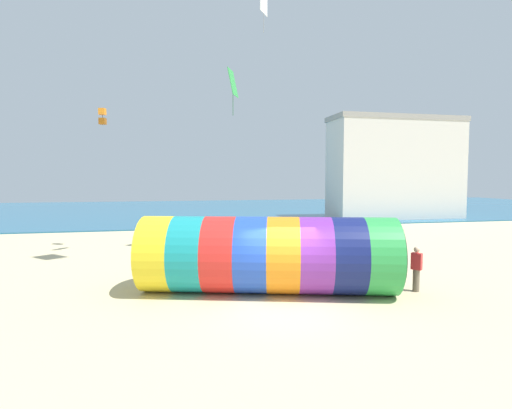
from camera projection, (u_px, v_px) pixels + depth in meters
The scene contains 8 objects.
ground_plane at pixel (287, 310), 12.55m from camera, with size 120.00×120.00×0.00m, color #CCBA8C.
sea at pixel (199, 209), 52.35m from camera, with size 120.00×40.00×0.10m, color #236084.
giant_inflatable_tube at pixel (268, 255), 14.47m from camera, with size 9.52×5.10×2.77m.
kite_handler at pixel (416, 269), 14.61m from camera, with size 0.39×0.42×1.67m.
kite_green_diamond at pixel (233, 83), 21.91m from camera, with size 0.75×1.08×2.52m.
kite_orange_box at pixel (102, 116), 22.85m from camera, with size 0.42×0.42×0.98m.
kite_white_diamond at pixel (264, 0), 23.18m from camera, with size 0.66×0.92×2.70m.
promenade_building at pixel (395, 168), 40.65m from camera, with size 13.64×4.53×10.34m.
Camera 1 is at (-3.51, -11.83, 4.16)m, focal length 28.00 mm.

